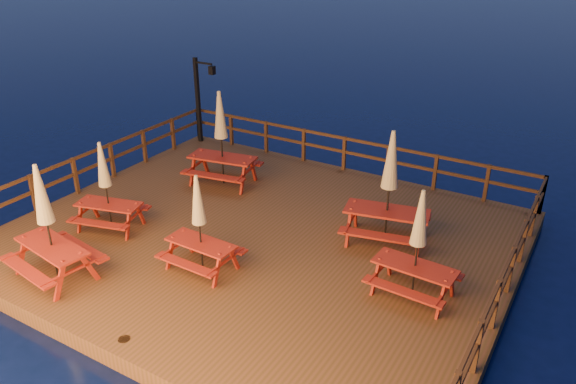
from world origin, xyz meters
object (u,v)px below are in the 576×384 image
picnic_table_0 (199,222)px  picnic_table_1 (389,186)px  picnic_table_2 (105,185)px  lamp_post (201,93)px

picnic_table_0 → picnic_table_1: picnic_table_1 is taller
picnic_table_0 → picnic_table_2: 3.21m
picnic_table_0 → picnic_table_2: (-3.20, 0.29, 0.02)m
lamp_post → picnic_table_2: (1.95, -6.21, -0.58)m
lamp_post → picnic_table_1: 8.85m
picnic_table_0 → lamp_post: bearing=129.7°
picnic_table_2 → picnic_table_0: bearing=-20.4°
lamp_post → picnic_table_2: 6.54m
picnic_table_1 → picnic_table_2: size_ratio=1.22×
picnic_table_2 → picnic_table_1: bearing=10.0°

